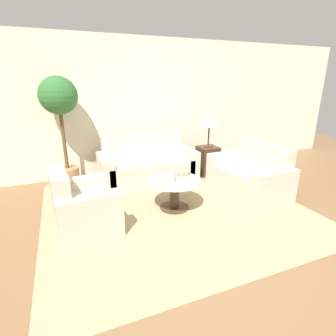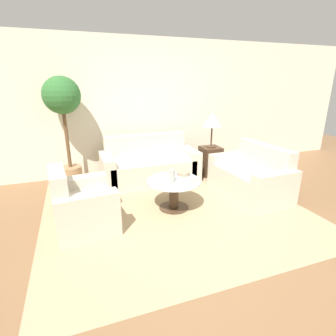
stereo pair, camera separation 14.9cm
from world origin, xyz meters
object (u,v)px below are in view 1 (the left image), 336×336
at_px(potted_plant, 60,111).
at_px(table_lamp, 209,120).
at_px(sofa_main, 147,166).
at_px(vase, 173,176).
at_px(coffee_table, 174,190).
at_px(bowl, 183,173).
at_px(book_stack, 192,180).
at_px(armchair, 81,209).
at_px(loveseat, 250,177).

bearing_deg(potted_plant, table_lamp, -9.11).
relative_size(sofa_main, vase, 9.88).
bearing_deg(sofa_main, coffee_table, -89.12).
distance_m(bowl, book_stack, 0.31).
xyz_separation_m(armchair, coffee_table, (1.31, 0.09, 0.01)).
height_order(armchair, table_lamp, table_lamp).
xyz_separation_m(potted_plant, vase, (1.36, -1.58, -0.80)).
xyz_separation_m(vase, bowl, (0.26, 0.20, -0.06)).
distance_m(coffee_table, table_lamp, 1.83).
bearing_deg(vase, book_stack, -22.95).
bearing_deg(coffee_table, vase, -137.18).
bearing_deg(coffee_table, potted_plant, 132.38).
distance_m(armchair, potted_plant, 1.94).
bearing_deg(sofa_main, vase, -91.15).
bearing_deg(armchair, book_stack, -97.92).
distance_m(coffee_table, book_stack, 0.32).
bearing_deg(potted_plant, vase, -49.31).
height_order(loveseat, vase, loveseat).
relative_size(coffee_table, bowl, 3.96).
distance_m(coffee_table, potted_plant, 2.33).
xyz_separation_m(loveseat, book_stack, (-1.19, -0.19, 0.19)).
bearing_deg(book_stack, coffee_table, 122.88).
relative_size(coffee_table, potted_plant, 0.42).
bearing_deg(potted_plant, armchair, -86.55).
relative_size(coffee_table, vase, 4.43).
xyz_separation_m(table_lamp, book_stack, (-1.00, -1.27, -0.62)).
bearing_deg(armchair, sofa_main, -49.75).
xyz_separation_m(loveseat, vase, (-1.44, -0.08, 0.25)).
height_order(armchair, loveseat, loveseat).
distance_m(loveseat, bowl, 1.20).
height_order(loveseat, table_lamp, table_lamp).
bearing_deg(book_stack, potted_plant, 112.30).
xyz_separation_m(potted_plant, book_stack, (1.61, -1.69, -0.86)).
bearing_deg(potted_plant, book_stack, -46.35).
bearing_deg(table_lamp, bowl, -135.85).
relative_size(armchair, loveseat, 0.66).
relative_size(armchair, book_stack, 4.11).
distance_m(armchair, loveseat, 2.71).
bearing_deg(vase, potted_plant, 130.69).
bearing_deg(sofa_main, bowl, -77.80).
relative_size(sofa_main, book_stack, 7.90).
height_order(coffee_table, vase, vase).
height_order(sofa_main, table_lamp, table_lamp).
bearing_deg(loveseat, book_stack, -83.76).
bearing_deg(loveseat, armchair, -89.96).
xyz_separation_m(loveseat, table_lamp, (-0.19, 1.08, 0.81)).
relative_size(loveseat, coffee_table, 1.75).
bearing_deg(bowl, table_lamp, 44.15).
bearing_deg(sofa_main, book_stack, -80.86).
relative_size(potted_plant, vase, 10.65).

